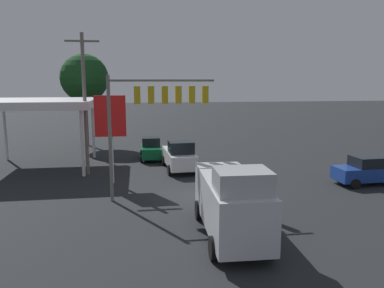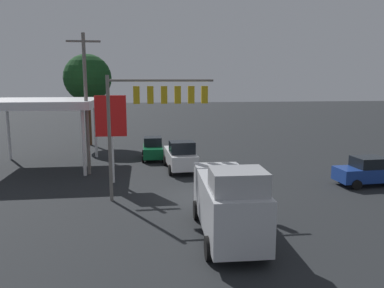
{
  "view_description": "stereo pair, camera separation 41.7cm",
  "coord_description": "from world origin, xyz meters",
  "px_view_note": "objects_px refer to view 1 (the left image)",
  "views": [
    {
      "loc": [
        3.44,
        21.74,
        6.96
      ],
      "look_at": [
        0.0,
        -2.0,
        2.9
      ],
      "focal_mm": 35.0,
      "sensor_mm": 36.0,
      "label": 1
    },
    {
      "loc": [
        3.02,
        21.79,
        6.96
      ],
      "look_at": [
        0.0,
        -2.0,
        2.9
      ],
      "focal_mm": 35.0,
      "sensor_mm": 36.0,
      "label": 2
    }
  ],
  "objects_px": {
    "utility_pole": "(85,102)",
    "price_sign": "(110,121)",
    "pickup_parked": "(179,156)",
    "sedan_waiting": "(367,171)",
    "hatchback_crossing": "(151,149)",
    "street_tree": "(84,78)",
    "traffic_signal_assembly": "(156,104)",
    "delivery_truck": "(231,201)"
  },
  "relations": [
    {
      "from": "hatchback_crossing",
      "to": "pickup_parked",
      "type": "bearing_deg",
      "value": 25.07
    },
    {
      "from": "delivery_truck",
      "to": "pickup_parked",
      "type": "bearing_deg",
      "value": -174.66
    },
    {
      "from": "pickup_parked",
      "to": "hatchback_crossing",
      "type": "xyz_separation_m",
      "value": [
        2.05,
        -4.48,
        -0.16
      ]
    },
    {
      "from": "price_sign",
      "to": "pickup_parked",
      "type": "height_order",
      "value": "price_sign"
    },
    {
      "from": "pickup_parked",
      "to": "sedan_waiting",
      "type": "height_order",
      "value": "pickup_parked"
    },
    {
      "from": "pickup_parked",
      "to": "hatchback_crossing",
      "type": "distance_m",
      "value": 4.93
    },
    {
      "from": "pickup_parked",
      "to": "utility_pole",
      "type": "bearing_deg",
      "value": -89.57
    },
    {
      "from": "traffic_signal_assembly",
      "to": "utility_pole",
      "type": "relative_size",
      "value": 0.7
    },
    {
      "from": "sedan_waiting",
      "to": "hatchback_crossing",
      "type": "height_order",
      "value": "hatchback_crossing"
    },
    {
      "from": "street_tree",
      "to": "traffic_signal_assembly",
      "type": "bearing_deg",
      "value": 108.27
    },
    {
      "from": "sedan_waiting",
      "to": "utility_pole",
      "type": "bearing_deg",
      "value": -18.67
    },
    {
      "from": "delivery_truck",
      "to": "hatchback_crossing",
      "type": "relative_size",
      "value": 1.8
    },
    {
      "from": "utility_pole",
      "to": "street_tree",
      "type": "bearing_deg",
      "value": -82.61
    },
    {
      "from": "price_sign",
      "to": "hatchback_crossing",
      "type": "distance_m",
      "value": 8.78
    },
    {
      "from": "delivery_truck",
      "to": "hatchback_crossing",
      "type": "distance_m",
      "value": 17.84
    },
    {
      "from": "utility_pole",
      "to": "hatchback_crossing",
      "type": "distance_m",
      "value": 8.29
    },
    {
      "from": "price_sign",
      "to": "delivery_truck",
      "type": "distance_m",
      "value": 11.9
    },
    {
      "from": "utility_pole",
      "to": "pickup_parked",
      "type": "relative_size",
      "value": 1.95
    },
    {
      "from": "street_tree",
      "to": "hatchback_crossing",
      "type": "bearing_deg",
      "value": 128.54
    },
    {
      "from": "price_sign",
      "to": "utility_pole",
      "type": "bearing_deg",
      "value": -53.19
    },
    {
      "from": "traffic_signal_assembly",
      "to": "sedan_waiting",
      "type": "height_order",
      "value": "traffic_signal_assembly"
    },
    {
      "from": "sedan_waiting",
      "to": "hatchback_crossing",
      "type": "distance_m",
      "value": 17.58
    },
    {
      "from": "utility_pole",
      "to": "hatchback_crossing",
      "type": "xyz_separation_m",
      "value": [
        -4.9,
        -4.95,
        -4.51
      ]
    },
    {
      "from": "utility_pole",
      "to": "price_sign",
      "type": "distance_m",
      "value": 3.47
    },
    {
      "from": "traffic_signal_assembly",
      "to": "utility_pole",
      "type": "xyz_separation_m",
      "value": [
        4.83,
        -6.59,
        -0.18
      ]
    },
    {
      "from": "price_sign",
      "to": "delivery_truck",
      "type": "relative_size",
      "value": 0.87
    },
    {
      "from": "utility_pole",
      "to": "delivery_truck",
      "type": "distance_m",
      "value": 15.33
    },
    {
      "from": "pickup_parked",
      "to": "traffic_signal_assembly",
      "type": "bearing_deg",
      "value": -20.14
    },
    {
      "from": "traffic_signal_assembly",
      "to": "hatchback_crossing",
      "type": "relative_size",
      "value": 1.91
    },
    {
      "from": "sedan_waiting",
      "to": "street_tree",
      "type": "bearing_deg",
      "value": -44.71
    },
    {
      "from": "street_tree",
      "to": "pickup_parked",
      "type": "bearing_deg",
      "value": 124.14
    },
    {
      "from": "hatchback_crossing",
      "to": "utility_pole",
      "type": "bearing_deg",
      "value": -44.3
    },
    {
      "from": "utility_pole",
      "to": "pickup_parked",
      "type": "xyz_separation_m",
      "value": [
        -6.95,
        -0.47,
        -4.34
      ]
    },
    {
      "from": "delivery_truck",
      "to": "sedan_waiting",
      "type": "height_order",
      "value": "delivery_truck"
    },
    {
      "from": "traffic_signal_assembly",
      "to": "sedan_waiting",
      "type": "xyz_separation_m",
      "value": [
        -14.26,
        -1.16,
        -4.68
      ]
    },
    {
      "from": "delivery_truck",
      "to": "hatchback_crossing",
      "type": "xyz_separation_m",
      "value": [
        2.91,
        -17.59,
        -0.75
      ]
    },
    {
      "from": "price_sign",
      "to": "sedan_waiting",
      "type": "distance_m",
      "value": 17.69
    },
    {
      "from": "price_sign",
      "to": "street_tree",
      "type": "bearing_deg",
      "value": -76.95
    },
    {
      "from": "delivery_truck",
      "to": "pickup_parked",
      "type": "distance_m",
      "value": 13.15
    },
    {
      "from": "hatchback_crossing",
      "to": "traffic_signal_assembly",
      "type": "bearing_deg",
      "value": 0.1
    },
    {
      "from": "traffic_signal_assembly",
      "to": "hatchback_crossing",
      "type": "height_order",
      "value": "traffic_signal_assembly"
    },
    {
      "from": "pickup_parked",
      "to": "street_tree",
      "type": "xyz_separation_m",
      "value": [
        8.67,
        -12.79,
        6.12
      ]
    }
  ]
}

